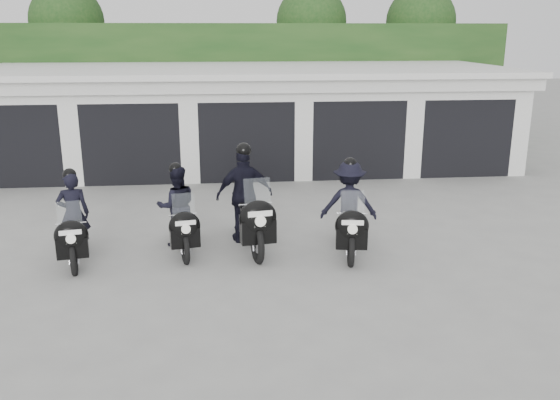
{
  "coord_description": "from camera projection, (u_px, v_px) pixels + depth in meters",
  "views": [
    {
      "loc": [
        -0.66,
        -10.46,
        4.03
      ],
      "look_at": [
        0.36,
        -0.09,
        1.05
      ],
      "focal_mm": 38.0,
      "sensor_mm": 36.0,
      "label": 1
    }
  ],
  "objects": [
    {
      "name": "police_bike_b",
      "position": [
        178.0,
        212.0,
        11.23
      ],
      "size": [
        0.94,
        1.93,
        1.7
      ],
      "rotation": [
        0.0,
        0.0,
        0.2
      ],
      "color": "black",
      "rests_on": "ground"
    },
    {
      "name": "ground",
      "position": [
        261.0,
        253.0,
        11.18
      ],
      "size": [
        80.0,
        80.0,
        0.0
      ],
      "primitive_type": "plane",
      "color": "gray",
      "rests_on": "ground"
    },
    {
      "name": "garage_block",
      "position": [
        243.0,
        118.0,
        18.5
      ],
      "size": [
        16.4,
        6.8,
        2.96
      ],
      "color": "silver",
      "rests_on": "ground"
    },
    {
      "name": "police_bike_d",
      "position": [
        349.0,
        210.0,
        11.2
      ],
      "size": [
        1.15,
        2.06,
        1.8
      ],
      "rotation": [
        0.0,
        0.0,
        -0.16
      ],
      "color": "black",
      "rests_on": "ground"
    },
    {
      "name": "police_bike_a",
      "position": [
        73.0,
        224.0,
        10.66
      ],
      "size": [
        0.81,
        1.94,
        1.7
      ],
      "rotation": [
        0.0,
        0.0,
        0.18
      ],
      "color": "black",
      "rests_on": "ground"
    },
    {
      "name": "police_bike_c",
      "position": [
        247.0,
        202.0,
        11.4
      ],
      "size": [
        1.2,
        2.33,
        2.04
      ],
      "rotation": [
        0.0,
        0.0,
        0.16
      ],
      "color": "black",
      "rests_on": "ground"
    },
    {
      "name": "background_vegetation",
      "position": [
        247.0,
        65.0,
        22.81
      ],
      "size": [
        20.0,
        3.9,
        5.8
      ],
      "color": "#183A15",
      "rests_on": "ground"
    }
  ]
}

